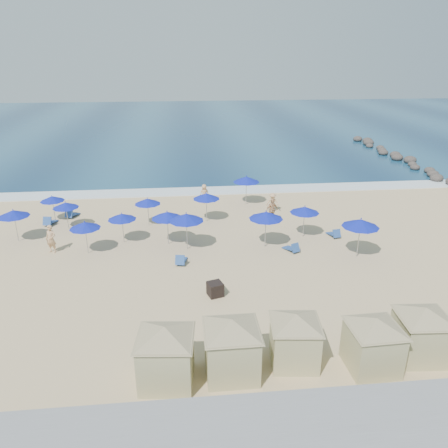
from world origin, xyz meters
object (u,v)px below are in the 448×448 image
Objects in this scene: cabana_2 at (295,332)px; umbrella_2 at (52,199)px; umbrella_0 at (66,205)px; umbrella_10 at (305,210)px; trash_bin at (215,289)px; umbrella_4 at (147,201)px; umbrella_12 at (122,217)px; beachgoer_0 at (51,239)px; cabana_1 at (232,340)px; rock_jetty at (401,159)px; umbrella_6 at (186,217)px; beachgoer_3 at (204,194)px; cabana_0 at (165,347)px; beachgoer_1 at (272,210)px; umbrella_3 at (85,225)px; umbrella_5 at (167,215)px; umbrella_11 at (361,223)px; umbrella_8 at (266,215)px; umbrella_1 at (13,213)px; umbrella_7 at (206,196)px; umbrella_9 at (246,179)px; cabana_3 at (374,337)px; beachgoer_2 at (272,203)px.

umbrella_2 is (-14.33, 18.16, 0.32)m from cabana_2.
umbrella_10 is at bearing -10.76° from umbrella_0.
umbrella_4 is at bearing 93.77° from trash_bin.
umbrella_12 is at bearing 122.48° from cabana_2.
cabana_1 is at bearing -33.22° from beachgoer_0.
umbrella_6 is at bearing -139.63° from rock_jetty.
rock_jetty is 16.25× the size of beachgoer_3.
cabana_0 is 2.39× the size of beachgoer_1.
umbrella_3 is at bearing 8.70° from beachgoer_0.
beachgoer_3 is (11.84, 3.20, -0.99)m from umbrella_2.
umbrella_6 is at bearing 109.53° from cabana_2.
umbrella_5 is 1.30× the size of beachgoer_1.
umbrella_11 is at bearing -81.97° from beachgoer_1.
cabana_2 is at bearing -25.67° from beachgoer_0.
umbrella_11 reaches higher than beachgoer_0.
umbrella_4 is 0.85× the size of umbrella_8.
umbrella_1 reaches higher than umbrella_7.
umbrella_9 is at bearing 8.90° from umbrella_2.
umbrella_0 is at bearing -163.26° from umbrella_9.
umbrella_6 reaches higher than beachgoer_3.
umbrella_5 reaches higher than umbrella_7.
beachgoer_3 is (10.43, 4.99, -1.04)m from umbrella_0.
rock_jetty is 5.97× the size of cabana_0.
rock_jetty is 30.51m from umbrella_8.
beachgoer_3 is at bearing 128.49° from umbrella_10.
umbrella_6 is 0.98× the size of umbrella_11.
cabana_0 reaches higher than beachgoer_0.
cabana_3 is at bearing -46.77° from umbrella_0.
cabana_1 is 2.17× the size of umbrella_2.
umbrella_12 is at bearing 169.48° from umbrella_5.
cabana_2 is at bearing -122.67° from beachgoer_1.
cabana_0 is 2.72× the size of beachgoer_3.
cabana_3 reaches higher than umbrella_1.
umbrella_9 is at bearing 111.91° from umbrella_10.
cabana_2 is 1.87× the size of umbrella_4.
umbrella_0 is at bearing 154.68° from umbrella_5.
beachgoer_3 is (2.98, 8.52, -1.28)m from umbrella_5.
cabana_3 is 18.48m from umbrella_7.
trash_bin is 0.41× the size of beachgoer_1.
cabana_3 is at bearing 92.60° from beachgoer_3.
umbrella_12 reaches higher than beachgoer_2.
cabana_3 is (3.09, -0.67, 0.03)m from cabana_2.
umbrella_6 is 9.78m from beachgoer_2.
umbrella_7 is 1.25× the size of beachgoer_1.
rock_jetty is 35.18× the size of trash_bin.
beachgoer_3 is at bearing 127.74° from umbrella_11.
trash_bin is 11.28m from umbrella_7.
umbrella_5 is (7.45, -3.52, 0.24)m from umbrella_0.
umbrella_3 reaches higher than beachgoer_0.
beachgoer_1 is 1.14× the size of beachgoer_3.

